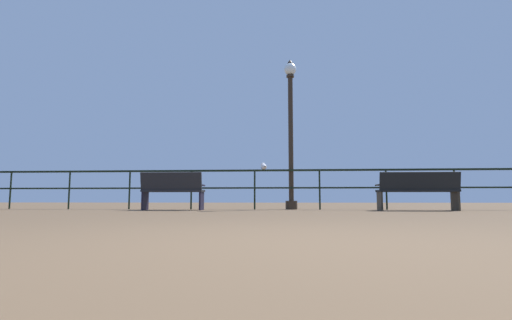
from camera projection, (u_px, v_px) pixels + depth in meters
The scene contains 6 objects.
ground_plane at pixel (292, 245), 2.13m from camera, with size 60.00×60.00×0.00m, color brown.
pier_railing at pixel (287, 180), 9.83m from camera, with size 24.90×0.05×1.03m.
bench_near_left at pixel (172, 189), 9.22m from camera, with size 1.47×0.60×0.90m.
bench_near_right at pixel (418, 189), 8.78m from camera, with size 1.79×0.63×0.88m.
lamppost_center at pixel (291, 125), 10.18m from camera, with size 0.33×0.33×4.01m.
seagull_on_rail at pixel (264, 166), 9.94m from camera, with size 0.21×0.39×0.18m.
Camera 1 is at (-0.04, -2.18, 0.25)m, focal length 26.97 mm.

